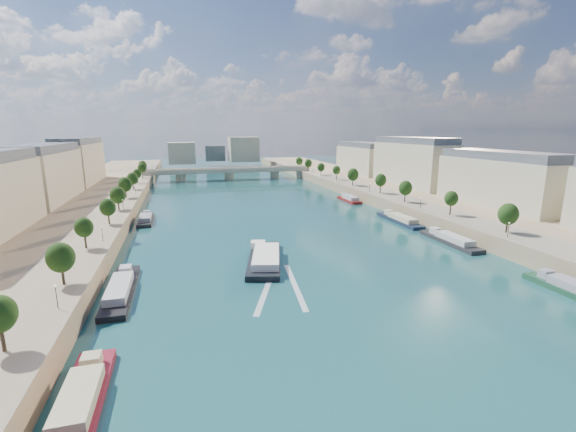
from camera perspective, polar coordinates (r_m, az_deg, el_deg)
ground at (r=143.47m, az=-2.30°, el=-0.88°), size 700.00×700.00×0.00m
quay_left at (r=144.93m, az=-31.23°, el=-1.59°), size 44.00×520.00×5.00m
quay_right at (r=173.80m, az=21.47°, el=1.48°), size 44.00×520.00×5.00m
pave_left at (r=140.98m, az=-25.48°, el=-0.26°), size 14.00×520.00×0.10m
pave_right at (r=164.81m, az=17.36°, el=2.11°), size 14.00×520.00×0.10m
trees_left at (r=141.59m, az=-24.77°, el=2.10°), size 4.80×268.80×8.26m
trees_right at (r=171.30m, az=15.11°, el=4.48°), size 4.80×268.80×8.26m
lamps_left at (r=130.03m, az=-24.36°, el=0.08°), size 0.36×200.36×4.28m
lamps_right at (r=166.18m, az=15.18°, el=3.29°), size 0.36×200.36×4.28m
buildings_left at (r=157.94m, az=-35.22°, el=4.12°), size 16.00×226.00×23.20m
buildings_right at (r=189.23m, az=22.80°, el=6.49°), size 16.00×226.00×23.20m
skyline at (r=357.53m, az=-10.09°, el=9.44°), size 79.00×42.00×22.00m
bridge at (r=267.73m, az=-8.72°, el=6.41°), size 112.00×12.00×8.15m
tour_barge at (r=100.33m, az=-3.47°, el=-6.29°), size 14.41×28.78×3.78m
wake at (r=85.59m, az=-1.07°, el=-10.43°), size 13.83×25.95×0.04m
moored_barges_left at (r=79.50m, az=-24.55°, el=-12.88°), size 5.00×158.18×3.60m
moored_barges_right at (r=124.64m, az=23.62°, el=-3.66°), size 5.00×166.90×3.60m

